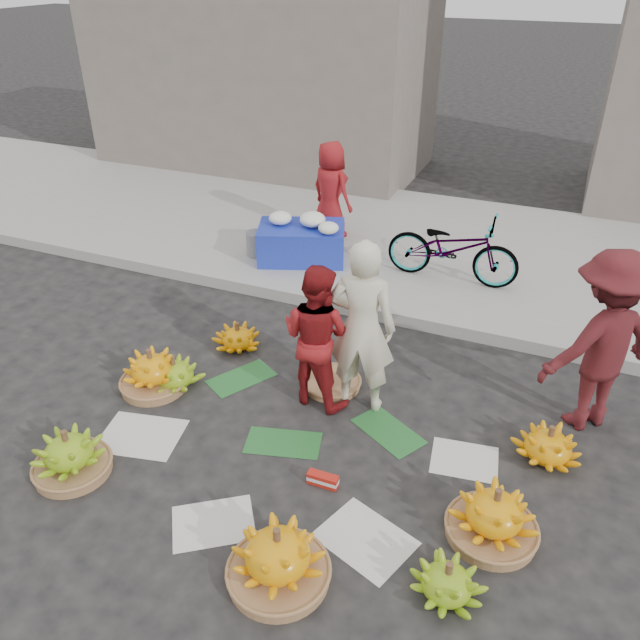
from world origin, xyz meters
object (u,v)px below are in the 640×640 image
at_px(banana_bunch_0, 152,372).
at_px(banana_bunch_4, 494,516).
at_px(bicycle, 453,248).
at_px(flower_table, 302,240).
at_px(vendor_cream, 362,328).

distance_m(banana_bunch_0, banana_bunch_4, 3.39).
height_order(banana_bunch_0, bicycle, bicycle).
xyz_separation_m(flower_table, bicycle, (1.96, 0.17, 0.16)).
bearing_deg(flower_table, vendor_cream, -75.99).
bearing_deg(banana_bunch_0, vendor_cream, 15.89).
height_order(vendor_cream, bicycle, vendor_cream).
xyz_separation_m(banana_bunch_0, bicycle, (2.19, 3.20, 0.36)).
bearing_deg(flower_table, banana_bunch_0, -114.73).
relative_size(vendor_cream, flower_table, 1.29).
height_order(banana_bunch_0, flower_table, flower_table).
bearing_deg(banana_bunch_4, bicycle, 107.17).
xyz_separation_m(banana_bunch_4, flower_table, (-3.11, 3.57, 0.19)).
relative_size(flower_table, bicycle, 0.80).
xyz_separation_m(vendor_cream, bicycle, (0.26, 2.65, -0.29)).
distance_m(banana_bunch_0, bicycle, 3.90).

